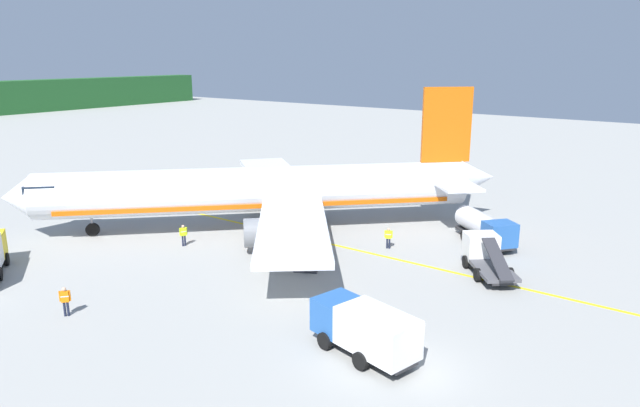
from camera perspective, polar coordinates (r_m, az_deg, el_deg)
airliner_foreground at (r=48.92m, az=-5.54°, el=1.33°), size 32.16×32.20×11.90m
service_truck_fuel at (r=28.99m, az=4.42°, el=-12.25°), size 3.48×6.14×2.56m
service_truck_baggage at (r=46.83m, az=16.08°, el=-2.31°), size 5.54×6.14×2.40m
service_truck_catering at (r=41.25m, az=16.09°, el=-4.89°), size 5.70×5.26×2.53m
cargo_container_near at (r=40.08m, az=-1.34°, el=-5.36°), size 2.21×2.21×1.85m
crew_marshaller at (r=44.52m, az=6.83°, el=-3.27°), size 0.39×0.59×1.65m
crew_loader_left at (r=46.03m, az=-13.44°, el=-2.93°), size 0.59×0.38×1.71m
crew_loader_right at (r=36.12m, az=-24.03°, el=-8.67°), size 0.50×0.47×1.77m
apron_guide_line at (r=46.86m, az=-1.37°, el=-3.50°), size 0.30×60.00×0.01m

